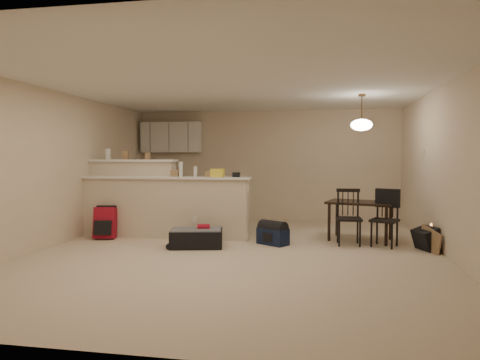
% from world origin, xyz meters
% --- Properties ---
extents(room, '(7.00, 7.02, 2.50)m').
position_xyz_m(room, '(0.00, 0.00, 1.25)').
color(room, beige).
rests_on(room, ground).
extents(breakfast_bar, '(3.08, 0.58, 1.39)m').
position_xyz_m(breakfast_bar, '(-1.76, 0.98, 0.61)').
color(breakfast_bar, beige).
rests_on(breakfast_bar, ground).
extents(upper_cabinets, '(1.40, 0.34, 0.70)m').
position_xyz_m(upper_cabinets, '(-2.20, 3.32, 1.90)').
color(upper_cabinets, white).
rests_on(upper_cabinets, room).
extents(kitchen_counter, '(1.80, 0.60, 0.90)m').
position_xyz_m(kitchen_counter, '(-2.00, 3.19, 0.45)').
color(kitchen_counter, white).
rests_on(kitchen_counter, ground).
extents(thermostat, '(0.02, 0.12, 0.12)m').
position_xyz_m(thermostat, '(2.98, 1.55, 1.50)').
color(thermostat, beige).
rests_on(thermostat, room).
extents(jar, '(0.10, 0.10, 0.20)m').
position_xyz_m(jar, '(-2.68, 1.12, 1.49)').
color(jar, silver).
rests_on(jar, breakfast_bar).
extents(cereal_box, '(0.10, 0.07, 0.16)m').
position_xyz_m(cereal_box, '(-2.33, 1.12, 1.47)').
color(cereal_box, '#92714B').
rests_on(cereal_box, breakfast_bar).
extents(small_box, '(0.08, 0.06, 0.12)m').
position_xyz_m(small_box, '(-1.90, 1.12, 1.45)').
color(small_box, '#92714B').
rests_on(small_box, breakfast_bar).
extents(bottle_a, '(0.07, 0.07, 0.26)m').
position_xyz_m(bottle_a, '(-1.20, 0.90, 1.22)').
color(bottle_a, silver).
rests_on(bottle_a, breakfast_bar).
extents(bottle_b, '(0.06, 0.06, 0.18)m').
position_xyz_m(bottle_b, '(-0.93, 0.90, 1.18)').
color(bottle_b, silver).
rests_on(bottle_b, breakfast_bar).
extents(bag_lump, '(0.22, 0.18, 0.14)m').
position_xyz_m(bag_lump, '(-0.53, 0.90, 1.16)').
color(bag_lump, '#92714B').
rests_on(bag_lump, breakfast_bar).
extents(pouch, '(0.12, 0.10, 0.08)m').
position_xyz_m(pouch, '(-0.20, 0.90, 1.13)').
color(pouch, '#92714B').
rests_on(pouch, breakfast_bar).
extents(extra_item_x, '(0.11, 0.10, 0.10)m').
position_xyz_m(extra_item_x, '(-0.69, 0.90, 1.14)').
color(extra_item_x, '#92714B').
rests_on(extra_item_x, breakfast_bar).
extents(extra_item_y, '(0.13, 0.10, 0.12)m').
position_xyz_m(extra_item_y, '(-1.31, 0.90, 1.15)').
color(extra_item_y, '#92714B').
rests_on(extra_item_y, breakfast_bar).
extents(dining_table, '(1.23, 0.98, 0.67)m').
position_xyz_m(dining_table, '(1.91, 1.22, 0.59)').
color(dining_table, black).
rests_on(dining_table, ground).
extents(pendant_lamp, '(0.36, 0.36, 0.62)m').
position_xyz_m(pendant_lamp, '(1.91, 1.22, 1.99)').
color(pendant_lamp, brown).
rests_on(pendant_lamp, room).
extents(dining_chair_near, '(0.41, 0.39, 0.91)m').
position_xyz_m(dining_chair_near, '(1.68, 0.78, 0.46)').
color(dining_chair_near, black).
rests_on(dining_chair_near, ground).
extents(dining_chair_far, '(0.51, 0.50, 0.90)m').
position_xyz_m(dining_chair_far, '(2.24, 0.74, 0.45)').
color(dining_chair_far, black).
rests_on(dining_chair_far, ground).
extents(suitcase, '(0.90, 0.68, 0.27)m').
position_xyz_m(suitcase, '(-0.72, 0.20, 0.14)').
color(suitcase, black).
rests_on(suitcase, ground).
extents(red_backpack, '(0.40, 0.29, 0.55)m').
position_xyz_m(red_backpack, '(-2.49, 0.61, 0.27)').
color(red_backpack, maroon).
rests_on(red_backpack, ground).
extents(navy_duffel, '(0.56, 0.50, 0.27)m').
position_xyz_m(navy_duffel, '(0.46, 0.61, 0.13)').
color(navy_duffel, '#111B36').
rests_on(navy_duffel, ground).
extents(black_daypack, '(0.39, 0.45, 0.34)m').
position_xyz_m(black_daypack, '(2.85, 0.59, 0.17)').
color(black_daypack, black).
rests_on(black_daypack, ground).
extents(cardboard_sheet, '(0.19, 0.45, 0.36)m').
position_xyz_m(cardboard_sheet, '(2.85, 0.43, 0.18)').
color(cardboard_sheet, '#92714B').
rests_on(cardboard_sheet, ground).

